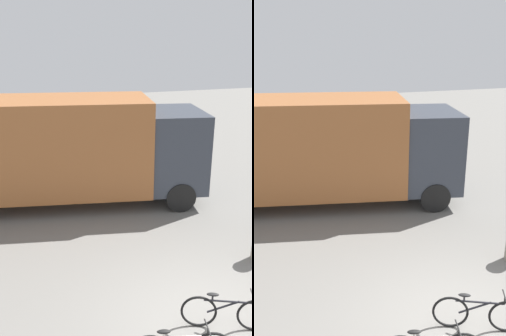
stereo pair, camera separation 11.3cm
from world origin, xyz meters
TOP-DOWN VIEW (x-y plane):
  - ground_plane at (0.00, 0.00)m, footprint 60.00×60.00m
  - delivery_truck at (-1.92, 6.56)m, footprint 9.59×4.31m
  - bicycle_middle at (0.24, -0.09)m, footprint 1.54×0.74m

SIDE VIEW (x-z plane):
  - ground_plane at x=0.00m, z-range 0.00..0.00m
  - bicycle_middle at x=0.24m, z-range -0.02..0.73m
  - delivery_truck at x=-1.92m, z-range 0.17..3.52m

